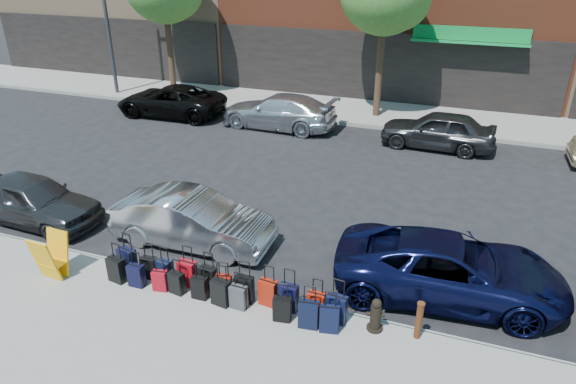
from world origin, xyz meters
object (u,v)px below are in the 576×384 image
at_px(suitcase_front_5, 224,286).
at_px(car_near_1, 192,220).
at_px(car_near_0, 32,199).
at_px(car_near_2, 450,268).
at_px(car_far_0, 171,101).
at_px(car_far_2, 438,130).
at_px(display_rack, 51,257).
at_px(car_far_1, 279,111).
at_px(fire_hydrant, 376,316).
at_px(streetlight, 107,1).
at_px(bollard, 419,320).

height_order(suitcase_front_5, car_near_1, car_near_1).
height_order(car_near_0, car_near_2, car_near_2).
relative_size(car_far_0, car_far_2, 1.17).
xyz_separation_m(display_rack, car_near_0, (-2.63, 2.14, 0.01)).
relative_size(display_rack, car_far_1, 0.22).
relative_size(suitcase_front_5, fire_hydrant, 1.17).
relative_size(car_near_0, car_near_1, 0.96).
xyz_separation_m(display_rack, car_far_0, (-4.41, 12.23, 0.01)).
bearing_deg(fire_hydrant, car_far_2, 75.88).
xyz_separation_m(car_near_2, car_far_0, (-13.01, 9.61, -0.00)).
height_order(streetlight, car_far_1, streetlight).
bearing_deg(streetlight, car_far_1, -11.99).
distance_m(display_rack, car_far_2, 14.20).
height_order(streetlight, bollard, streetlight).
height_order(suitcase_front_5, display_rack, display_rack).
relative_size(streetlight, car_far_0, 1.61).
distance_m(bollard, car_far_2, 11.31).
xyz_separation_m(fire_hydrant, car_near_2, (1.25, 1.88, 0.21)).
height_order(suitcase_front_5, fire_hydrant, suitcase_front_5).
xyz_separation_m(car_near_2, car_far_2, (-1.13, 9.46, 0.03)).
bearing_deg(streetlight, car_near_2, -33.98).
distance_m(bollard, car_far_1, 13.62).
height_order(car_far_0, car_far_1, car_far_1).
xyz_separation_m(display_rack, car_far_1, (0.86, 12.28, 0.04)).
xyz_separation_m(streetlight, bollard, (16.94, -13.53, -4.09)).
height_order(fire_hydrant, car_near_1, car_near_1).
bearing_deg(suitcase_front_5, car_near_1, 122.80).
height_order(streetlight, car_far_2, streetlight).
bearing_deg(car_near_0, car_near_2, -84.91).
height_order(bollard, car_near_2, car_near_2).
bearing_deg(suitcase_front_5, car_far_0, 115.22).
xyz_separation_m(bollard, car_near_0, (-10.80, 1.35, 0.12)).
xyz_separation_m(fire_hydrant, bollard, (0.83, 0.05, 0.09)).
height_order(display_rack, car_far_0, car_far_0).
xyz_separation_m(suitcase_front_5, display_rack, (-4.03, -0.67, 0.27)).
bearing_deg(streetlight, car_far_2, -7.86).
bearing_deg(display_rack, bollard, 8.50).
bearing_deg(car_far_2, fire_hydrant, 2.15).
relative_size(suitcase_front_5, car_near_0, 0.21).
bearing_deg(display_rack, fire_hydrant, 8.72).
distance_m(suitcase_front_5, car_near_0, 6.82).
distance_m(suitcase_front_5, car_far_1, 12.03).
xyz_separation_m(car_far_0, car_far_2, (11.88, -0.15, 0.03)).
distance_m(car_near_1, car_near_2, 6.43).
distance_m(car_near_0, car_far_2, 14.17).
distance_m(car_near_1, car_far_0, 11.65).
relative_size(car_near_1, car_far_1, 0.85).
relative_size(fire_hydrant, car_far_1, 0.15).
distance_m(bollard, car_far_0, 17.01).
xyz_separation_m(car_near_0, car_near_1, (4.80, 0.48, 0.01)).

